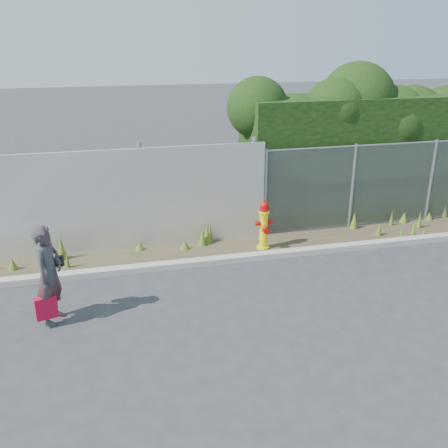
% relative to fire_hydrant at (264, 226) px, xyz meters
% --- Properties ---
extents(ground, '(80.00, 80.00, 0.00)m').
position_rel_fire_hydrant_xyz_m(ground, '(-0.79, -2.26, -0.54)').
color(ground, '#333335').
rests_on(ground, ground).
extents(curb, '(16.00, 0.22, 0.12)m').
position_rel_fire_hydrant_xyz_m(curb, '(-0.79, -0.46, -0.48)').
color(curb, '#A19C91').
rests_on(curb, ground).
extents(weed_strip, '(16.00, 1.30, 0.54)m').
position_rel_fire_hydrant_xyz_m(weed_strip, '(-0.43, 0.29, -0.44)').
color(weed_strip, '#423826').
rests_on(weed_strip, ground).
extents(corrugated_fence, '(8.50, 0.21, 2.30)m').
position_rel_fire_hydrant_xyz_m(corrugated_fence, '(-4.03, 0.75, 0.56)').
color(corrugated_fence, silver).
rests_on(corrugated_fence, ground).
extents(chainlink_fence, '(6.50, 0.07, 2.05)m').
position_rel_fire_hydrant_xyz_m(chainlink_fence, '(3.46, 0.74, 0.49)').
color(chainlink_fence, gray).
rests_on(chainlink_fence, ground).
extents(hedge, '(7.76, 1.94, 3.80)m').
position_rel_fire_hydrant_xyz_m(hedge, '(3.66, 1.77, 1.46)').
color(hedge, black).
rests_on(hedge, ground).
extents(fire_hydrant, '(0.37, 0.33, 1.12)m').
position_rel_fire_hydrant_xyz_m(fire_hydrant, '(0.00, 0.00, 0.00)').
color(fire_hydrant, yellow).
rests_on(fire_hydrant, ground).
extents(woman, '(0.60, 0.72, 1.68)m').
position_rel_fire_hydrant_xyz_m(woman, '(-4.21, -1.96, 0.30)').
color(woman, '#0D5356').
rests_on(woman, ground).
extents(red_tote_bag, '(0.33, 0.12, 0.44)m').
position_rel_fire_hydrant_xyz_m(red_tote_bag, '(-4.30, -2.14, -0.19)').
color(red_tote_bag, '#B70A2E').
extents(black_shoulder_bag, '(0.22, 0.09, 0.17)m').
position_rel_fire_hydrant_xyz_m(black_shoulder_bag, '(-4.10, -1.75, 0.42)').
color(black_shoulder_bag, black).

